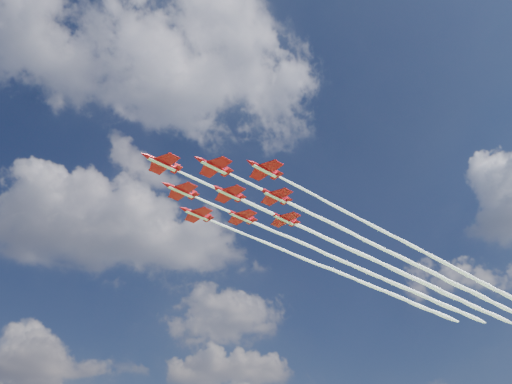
% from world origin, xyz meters
% --- Properties ---
extents(jet_lead, '(122.86, 71.76, 2.80)m').
position_xyz_m(jet_lead, '(46.35, 19.23, 77.94)').
color(jet_lead, '#BA0A12').
extents(jet_row2_port, '(122.86, 71.76, 2.80)m').
position_xyz_m(jet_row2_port, '(59.11, 18.02, 77.94)').
color(jet_row2_port, '#BA0A12').
extents(jet_row2_starb, '(122.86, 71.76, 2.80)m').
position_xyz_m(jet_row2_starb, '(51.85, 30.80, 77.94)').
color(jet_row2_starb, '#BA0A12').
extents(jet_row3_port, '(122.86, 71.76, 2.80)m').
position_xyz_m(jet_row3_port, '(71.87, 16.81, 77.94)').
color(jet_row3_port, '#BA0A12').
extents(jet_row3_centre, '(122.86, 71.76, 2.80)m').
position_xyz_m(jet_row3_centre, '(64.61, 29.59, 77.94)').
color(jet_row3_centre, '#BA0A12').
extents(jet_row3_starb, '(122.86, 71.76, 2.80)m').
position_xyz_m(jet_row3_starb, '(57.36, 42.37, 77.94)').
color(jet_row3_starb, '#BA0A12').
extents(jet_row4_port, '(122.86, 71.76, 2.80)m').
position_xyz_m(jet_row4_port, '(77.37, 28.38, 77.94)').
color(jet_row4_port, '#BA0A12').
extents(jet_row4_starb, '(122.86, 71.76, 2.80)m').
position_xyz_m(jet_row4_starb, '(70.12, 41.17, 77.94)').
color(jet_row4_starb, '#BA0A12').
extents(jet_tail, '(122.86, 71.76, 2.80)m').
position_xyz_m(jet_tail, '(82.88, 39.96, 77.94)').
color(jet_tail, '#BA0A12').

